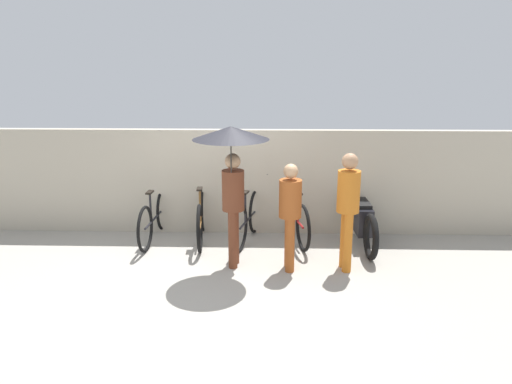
% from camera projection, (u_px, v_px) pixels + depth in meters
% --- Properties ---
extents(ground_plane, '(30.00, 30.00, 0.00)m').
position_uv_depth(ground_plane, '(215.00, 279.00, 6.96)').
color(ground_plane, '#9E998E').
extents(back_wall, '(11.44, 0.12, 1.81)m').
position_uv_depth(back_wall, '(226.00, 182.00, 8.61)').
color(back_wall, '#B2A893').
rests_on(back_wall, ground).
extents(parked_bicycle_0, '(0.44, 1.81, 1.05)m').
position_uv_depth(parked_bicycle_0, '(155.00, 217.00, 8.37)').
color(parked_bicycle_0, black).
rests_on(parked_bicycle_0, ground).
extents(parked_bicycle_1, '(0.44, 1.77, 1.09)m').
position_uv_depth(parked_bicycle_1, '(201.00, 217.00, 8.33)').
color(parked_bicycle_1, black).
rests_on(parked_bicycle_1, ground).
extents(parked_bicycle_2, '(0.54, 1.70, 1.07)m').
position_uv_depth(parked_bicycle_2, '(248.00, 218.00, 8.28)').
color(parked_bicycle_2, black).
rests_on(parked_bicycle_2, ground).
extents(parked_bicycle_3, '(0.53, 1.70, 1.11)m').
position_uv_depth(parked_bicycle_3, '(295.00, 217.00, 8.35)').
color(parked_bicycle_3, black).
rests_on(parked_bicycle_3, ground).
extents(pedestrian_leading, '(1.06, 1.06, 2.09)m').
position_uv_depth(pedestrian_leading, '(232.00, 157.00, 6.89)').
color(pedestrian_leading, brown).
rests_on(pedestrian_leading, ground).
extents(pedestrian_center, '(0.32, 0.32, 1.57)m').
position_uv_depth(pedestrian_center, '(290.00, 209.00, 7.05)').
color(pedestrian_center, '#9E4C1E').
rests_on(pedestrian_center, ground).
extents(pedestrian_trailing, '(0.32, 0.32, 1.72)m').
position_uv_depth(pedestrian_trailing, '(348.00, 203.00, 7.02)').
color(pedestrian_trailing, '#C66B1E').
rests_on(pedestrian_trailing, ground).
extents(motorcycle, '(0.58, 2.11, 0.92)m').
position_uv_depth(motorcycle, '(361.00, 219.00, 8.22)').
color(motorcycle, black).
rests_on(motorcycle, ground).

